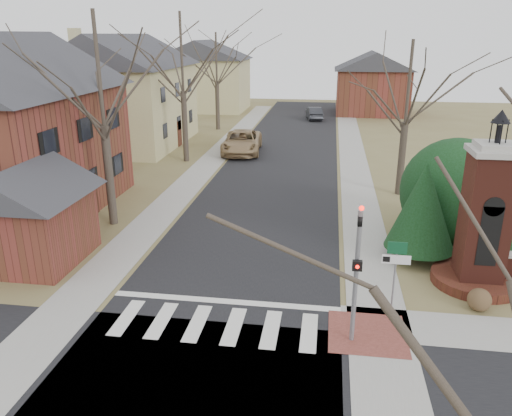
% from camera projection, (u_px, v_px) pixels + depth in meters
% --- Properties ---
extents(ground, '(120.00, 120.00, 0.00)m').
position_uv_depth(ground, '(210.00, 339.00, 15.28)').
color(ground, brown).
rests_on(ground, ground).
extents(main_street, '(8.00, 70.00, 0.01)m').
position_uv_depth(main_street, '(281.00, 164.00, 35.83)').
color(main_street, black).
rests_on(main_street, ground).
extents(cross_street, '(120.00, 8.00, 0.01)m').
position_uv_depth(cross_street, '(182.00, 408.00, 12.48)').
color(cross_street, black).
rests_on(cross_street, ground).
extents(crosswalk_zone, '(8.00, 2.20, 0.02)m').
position_uv_depth(crosswalk_zone, '(215.00, 325.00, 16.03)').
color(crosswalk_zone, silver).
rests_on(crosswalk_zone, ground).
extents(stop_bar, '(8.00, 0.35, 0.02)m').
position_uv_depth(stop_bar, '(225.00, 301.00, 17.43)').
color(stop_bar, silver).
rests_on(stop_bar, ground).
extents(sidewalk_right_main, '(2.00, 60.00, 0.02)m').
position_uv_depth(sidewalk_right_main, '(354.00, 167.00, 35.11)').
color(sidewalk_right_main, gray).
rests_on(sidewalk_right_main, ground).
extents(sidewalk_left, '(2.00, 60.00, 0.02)m').
position_uv_depth(sidewalk_left, '(210.00, 161.00, 36.54)').
color(sidewalk_left, gray).
rests_on(sidewalk_left, ground).
extents(curb_apron, '(2.40, 2.40, 0.02)m').
position_uv_depth(curb_apron, '(367.00, 334.00, 15.55)').
color(curb_apron, brown).
rests_on(curb_apron, ground).
extents(traffic_signal_pole, '(0.28, 0.41, 4.50)m').
position_uv_depth(traffic_signal_pole, '(357.00, 264.00, 14.37)').
color(traffic_signal_pole, slate).
rests_on(traffic_signal_pole, ground).
extents(sign_post, '(0.90, 0.07, 2.75)m').
position_uv_depth(sign_post, '(395.00, 265.00, 15.72)').
color(sign_post, slate).
rests_on(sign_post, ground).
extents(brick_gate_monument, '(3.20, 3.20, 6.47)m').
position_uv_depth(brick_gate_monument, '(483.00, 230.00, 17.99)').
color(brick_gate_monument, '#522118').
rests_on(brick_gate_monument, ground).
extents(house_stucco_left, '(9.80, 12.80, 9.28)m').
position_uv_depth(house_stucco_left, '(124.00, 89.00, 40.84)').
color(house_stucco_left, '#C0B880').
rests_on(house_stucco_left, ground).
extents(garage_left, '(4.80, 4.80, 4.29)m').
position_uv_depth(garage_left, '(26.00, 209.00, 19.91)').
color(garage_left, maroon).
rests_on(garage_left, ground).
extents(house_distant_left, '(10.80, 8.80, 8.53)m').
position_uv_depth(house_distant_left, '(204.00, 74.00, 60.36)').
color(house_distant_left, '#C0B880').
rests_on(house_distant_left, ground).
extents(house_distant_right, '(8.80, 8.80, 7.30)m').
position_uv_depth(house_distant_right, '(372.00, 81.00, 57.80)').
color(house_distant_right, maroon).
rests_on(house_distant_right, ground).
extents(evergreen_near, '(2.80, 2.80, 4.10)m').
position_uv_depth(evergreen_near, '(423.00, 206.00, 20.07)').
color(evergreen_near, '#473D33').
rests_on(evergreen_near, ground).
extents(evergreen_mid, '(3.40, 3.40, 4.70)m').
position_uv_depth(evergreen_mid, '(501.00, 194.00, 20.64)').
color(evergreen_mid, '#473D33').
rests_on(evergreen_mid, ground).
extents(evergreen_mass, '(4.80, 4.80, 4.80)m').
position_uv_depth(evergreen_mass, '(456.00, 188.00, 22.12)').
color(evergreen_mass, black).
rests_on(evergreen_mass, ground).
extents(bare_tree_0, '(8.05, 8.05, 11.15)m').
position_uv_depth(bare_tree_0, '(98.00, 61.00, 22.11)').
color(bare_tree_0, '#473D33').
rests_on(bare_tree_0, ground).
extents(bare_tree_1, '(8.40, 8.40, 11.64)m').
position_uv_depth(bare_tree_1, '(181.00, 47.00, 34.14)').
color(bare_tree_1, '#473D33').
rests_on(bare_tree_1, ground).
extents(bare_tree_2, '(7.35, 7.35, 10.19)m').
position_uv_depth(bare_tree_2, '(216.00, 55.00, 46.68)').
color(bare_tree_2, '#473D33').
rests_on(bare_tree_2, ground).
extents(bare_tree_3, '(7.00, 7.00, 9.70)m').
position_uv_depth(bare_tree_3, '(410.00, 76.00, 26.98)').
color(bare_tree_3, '#473D33').
rests_on(bare_tree_3, ground).
extents(pickup_truck, '(3.30, 6.35, 1.71)m').
position_uv_depth(pickup_truck, '(242.00, 142.00, 39.01)').
color(pickup_truck, '#9E8056').
rests_on(pickup_truck, ground).
extents(distant_car, '(2.09, 4.29, 1.35)m').
position_uv_depth(distant_car, '(314.00, 113.00, 54.41)').
color(distant_car, '#2C2E33').
rests_on(distant_car, ground).
extents(dry_shrub_left, '(0.79, 0.79, 0.79)m').
position_uv_depth(dry_shrub_left, '(479.00, 300.00, 16.77)').
color(dry_shrub_left, brown).
rests_on(dry_shrub_left, ground).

